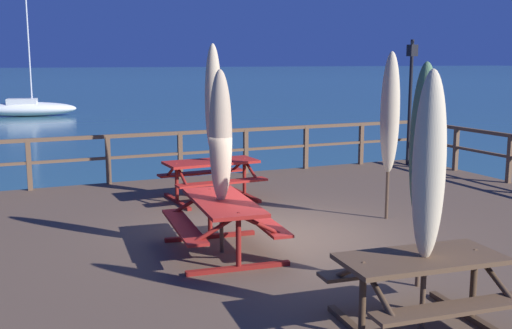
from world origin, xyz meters
The scene contains 13 objects.
ground_plane centered at (0.00, 0.00, 0.00)m, with size 600.00×600.00×0.00m, color #2D5B6B.
wooden_deck centered at (0.00, 0.00, 0.43)m, with size 13.34×10.55×0.85m, color brown.
railing_waterside_far centered at (0.00, 5.12, 1.59)m, with size 13.14×0.10×1.09m.
picnic_table_mid_right centered at (-0.12, -3.58, 1.40)m, with size 1.77×1.55×0.78m.
picnic_table_back_left centered at (-0.07, 2.79, 1.41)m, with size 1.82×1.47×0.78m.
picnic_table_mid_left centered at (-1.06, -0.47, 1.41)m, with size 1.58×2.02×0.78m.
patio_umbrella_tall_mid_right centered at (-0.09, -3.59, 2.51)m, with size 0.32×0.32×2.61m.
patio_umbrella_short_mid centered at (-0.01, 2.82, 2.76)m, with size 0.32×0.32×3.00m.
patio_umbrella_tall_back_left centered at (-1.06, -0.41, 2.49)m, with size 0.32×0.32×2.57m.
patio_umbrella_tall_front centered at (0.64, -2.61, 2.55)m, with size 0.32×0.32×2.68m.
patio_umbrella_short_back centered at (2.19, 0.20, 2.65)m, with size 0.32×0.32×2.83m.
lamp_post_hooked centered at (5.85, 4.42, 2.96)m, with size 0.48×0.58×3.20m.
sailboat_distant centered at (-1.65, 33.43, 0.51)m, with size 6.20×2.70×7.72m.
Camera 1 is at (-3.97, -8.28, 3.54)m, focal length 43.07 mm.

